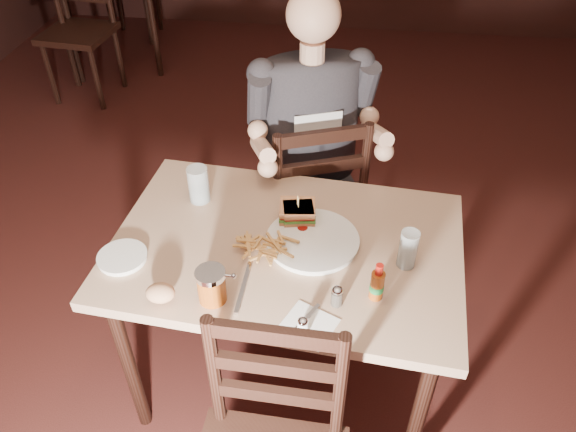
# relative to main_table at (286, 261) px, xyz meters

# --- Properties ---
(room_shell) EXTENTS (7.00, 7.00, 7.00)m
(room_shell) POSITION_rel_main_table_xyz_m (0.21, 0.34, 0.71)
(room_shell) COLOR black
(room_shell) RESTS_ON ground
(main_table) EXTENTS (1.23, 0.87, 0.77)m
(main_table) POSITION_rel_main_table_xyz_m (0.00, 0.00, 0.00)
(main_table) COLOR tan
(main_table) RESTS_ON ground
(chair_far) EXTENTS (0.58, 0.61, 0.96)m
(chair_far) POSITION_rel_main_table_xyz_m (0.02, 0.62, -0.21)
(chair_far) COLOR black
(chair_far) RESTS_ON ground
(bg_chair_near) EXTENTS (0.49, 0.53, 0.97)m
(bg_chair_near) POSITION_rel_main_table_xyz_m (-1.79, 2.29, -0.20)
(bg_chair_near) COLOR black
(bg_chair_near) RESTS_ON ground
(diner) EXTENTS (0.65, 0.58, 0.92)m
(diner) POSITION_rel_main_table_xyz_m (0.03, 0.58, 0.27)
(diner) COLOR #2B292E
(diner) RESTS_ON chair_far
(dinner_plate) EXTENTS (0.33, 0.33, 0.02)m
(dinner_plate) POSITION_rel_main_table_xyz_m (0.09, 0.01, 0.09)
(dinner_plate) COLOR white
(dinner_plate) RESTS_ON main_table
(sandwich_left) EXTENTS (0.12, 0.10, 0.09)m
(sandwich_left) POSITION_rel_main_table_xyz_m (0.03, 0.10, 0.15)
(sandwich_left) COLOR #BE7E4F
(sandwich_left) RESTS_ON dinner_plate
(sandwich_right) EXTENTS (0.13, 0.11, 0.10)m
(sandwich_right) POSITION_rel_main_table_xyz_m (0.02, 0.12, 0.15)
(sandwich_right) COLOR #BE7E4F
(sandwich_right) RESTS_ON dinner_plate
(fries_pile) EXTENTS (0.23, 0.17, 0.04)m
(fries_pile) POSITION_rel_main_table_xyz_m (-0.06, -0.05, 0.12)
(fries_pile) COLOR tan
(fries_pile) RESTS_ON dinner_plate
(ketchup_dollop) EXTENTS (0.04, 0.04, 0.01)m
(ketchup_dollop) POSITION_rel_main_table_xyz_m (0.05, 0.06, 0.11)
(ketchup_dollop) COLOR maroon
(ketchup_dollop) RESTS_ON dinner_plate
(glass_left) EXTENTS (0.08, 0.08, 0.14)m
(glass_left) POSITION_rel_main_table_xyz_m (-0.34, 0.20, 0.15)
(glass_left) COLOR silver
(glass_left) RESTS_ON main_table
(glass_right) EXTENTS (0.06, 0.06, 0.14)m
(glass_right) POSITION_rel_main_table_xyz_m (0.39, -0.05, 0.15)
(glass_right) COLOR silver
(glass_right) RESTS_ON main_table
(hot_sauce) EXTENTS (0.05, 0.05, 0.14)m
(hot_sauce) POSITION_rel_main_table_xyz_m (0.30, -0.20, 0.15)
(hot_sauce) COLOR #944111
(hot_sauce) RESTS_ON main_table
(salt_shaker) EXTENTS (0.03, 0.03, 0.06)m
(salt_shaker) POSITION_rel_main_table_xyz_m (0.09, -0.36, 0.11)
(salt_shaker) COLOR white
(salt_shaker) RESTS_ON main_table
(pepper_shaker) EXTENTS (0.04, 0.04, 0.06)m
(pepper_shaker) POSITION_rel_main_table_xyz_m (0.18, -0.24, 0.12)
(pepper_shaker) COLOR #38332D
(pepper_shaker) RESTS_ON main_table
(syrup_dispenser) EXTENTS (0.10, 0.10, 0.12)m
(syrup_dispenser) POSITION_rel_main_table_xyz_m (-0.19, -0.27, 0.14)
(syrup_dispenser) COLOR #944111
(syrup_dispenser) RESTS_ON main_table
(napkin) EXTENTS (0.19, 0.18, 0.00)m
(napkin) POSITION_rel_main_table_xyz_m (0.11, -0.34, 0.09)
(napkin) COLOR white
(napkin) RESTS_ON main_table
(knife) EXTENTS (0.02, 0.21, 0.01)m
(knife) POSITION_rel_main_table_xyz_m (-0.11, -0.21, 0.09)
(knife) COLOR silver
(knife) RESTS_ON napkin
(fork) EXTENTS (0.08, 0.14, 0.00)m
(fork) POSITION_rel_main_table_xyz_m (0.09, -0.32, 0.09)
(fork) COLOR silver
(fork) RESTS_ON napkin
(side_plate) EXTENTS (0.17, 0.17, 0.01)m
(side_plate) POSITION_rel_main_table_xyz_m (-0.52, -0.14, 0.09)
(side_plate) COLOR white
(side_plate) RESTS_ON main_table
(bread_roll) EXTENTS (0.09, 0.08, 0.05)m
(bread_roll) POSITION_rel_main_table_xyz_m (-0.34, -0.30, 0.12)
(bread_roll) COLOR tan
(bread_roll) RESTS_ON side_plate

